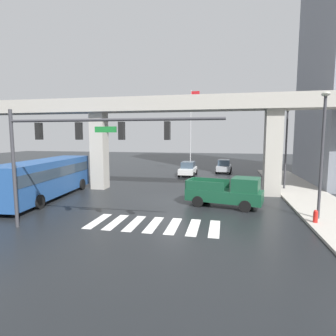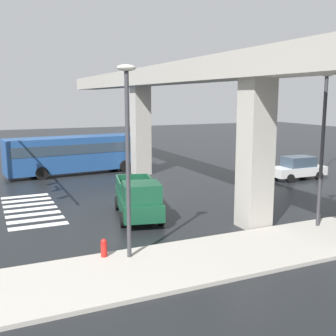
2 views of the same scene
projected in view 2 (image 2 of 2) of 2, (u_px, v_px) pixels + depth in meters
name	position (u px, v px, depth m)	size (l,w,h in m)	color
ground_plane	(129.00, 199.00, 25.04)	(120.00, 120.00, 0.00)	black
crosswalk_stripes	(31.00, 209.00, 22.74)	(7.15, 2.80, 0.01)	silver
elevated_overpass	(183.00, 83.00, 25.35)	(50.98, 2.17, 8.16)	#ADA89E
sidewalk_east	(259.00, 249.00, 16.62)	(4.00, 36.00, 0.15)	#ADA89E
pickup_truck	(139.00, 200.00, 20.89)	(5.39, 2.98, 2.08)	#14472D
city_bus	(75.00, 152.00, 33.13)	(3.51, 10.98, 2.99)	#234C8C
sedan_white	(298.00, 168.00, 30.98)	(2.03, 4.33, 1.72)	silver
street_lamp_near_corner	(128.00, 141.00, 14.88)	(0.44, 0.70, 7.24)	#38383D
street_lamp_mid_block	(323.00, 132.00, 18.66)	(0.44, 0.70, 7.24)	#38383D
fire_hydrant	(104.00, 249.00, 15.58)	(0.24, 0.24, 0.85)	red
flagpole	(326.00, 97.00, 30.93)	(1.16, 0.12, 10.66)	silver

